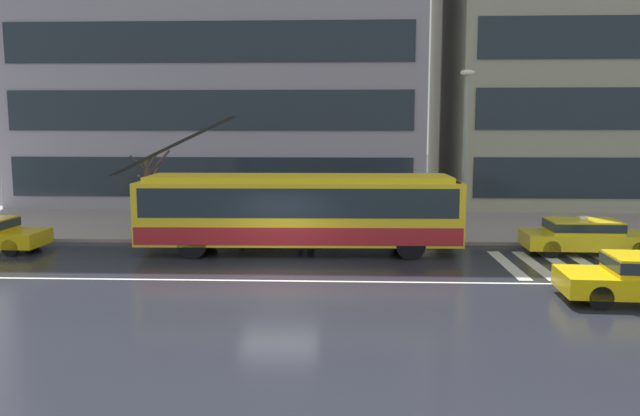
{
  "coord_description": "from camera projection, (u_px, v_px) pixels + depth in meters",
  "views": [
    {
      "loc": [
        2.15,
        -19.54,
        4.7
      ],
      "look_at": [
        1.17,
        3.79,
        1.57
      ],
      "focal_mm": 34.97,
      "sensor_mm": 36.0,
      "label": 1
    }
  ],
  "objects": [
    {
      "name": "pedestrian_at_shelter",
      "position": [
        241.0,
        196.0,
        26.2
      ],
      "size": [
        1.51,
        1.51,
        1.94
      ],
      "color": "black",
      "rests_on": "sidewalk_slab"
    },
    {
      "name": "sidewalk_slab",
      "position": [
        301.0,
        223.0,
        29.62
      ],
      "size": [
        80.0,
        10.0,
        0.14
      ],
      "primitive_type": "cube",
      "color": "gray",
      "rests_on": "ground_plane"
    },
    {
      "name": "lane_centre_line",
      "position": [
        275.0,
        281.0,
        18.87
      ],
      "size": [
        72.0,
        0.14,
        0.01
      ],
      "primitive_type": "cube",
      "color": "silver",
      "rests_on": "ground_plane"
    },
    {
      "name": "taxi_ahead_of_bus",
      "position": [
        586.0,
        235.0,
        22.75
      ],
      "size": [
        4.62,
        1.94,
        1.39
      ],
      "color": "yellow",
      "rests_on": "ground_plane"
    },
    {
      "name": "crosswalk_stripe_inner_b",
      "position": [
        589.0,
        265.0,
        20.95
      ],
      "size": [
        0.44,
        4.4,
        0.01
      ],
      "primitive_type": "cube",
      "color": "beige",
      "rests_on": "ground_plane"
    },
    {
      "name": "bus_shelter",
      "position": [
        249.0,
        190.0,
        26.42
      ],
      "size": [
        3.98,
        1.55,
        2.47
      ],
      "color": "gray",
      "rests_on": "sidewalk_slab"
    },
    {
      "name": "street_tree_bare",
      "position": [
        148.0,
        188.0,
        26.81
      ],
      "size": [
        1.54,
        1.91,
        3.49
      ],
      "color": "brown",
      "rests_on": "sidewalk_slab"
    },
    {
      "name": "pedestrian_approaching_curb",
      "position": [
        313.0,
        197.0,
        25.51
      ],
      "size": [
        1.25,
        1.25,
        1.98
      ],
      "color": "black",
      "rests_on": "sidewalk_slab"
    },
    {
      "name": "crosswalk_stripe_inner_a",
      "position": [
        535.0,
        265.0,
        21.02
      ],
      "size": [
        0.44,
        4.4,
        0.01
      ],
      "primitive_type": "cube",
      "color": "beige",
      "rests_on": "ground_plane"
    },
    {
      "name": "street_lamp",
      "position": [
        466.0,
        139.0,
        24.98
      ],
      "size": [
        0.6,
        0.32,
        6.72
      ],
      "color": "gray",
      "rests_on": "sidewalk_slab"
    },
    {
      "name": "crosswalk_stripe_edge_far",
      "position": [
        616.0,
        265.0,
        20.91
      ],
      "size": [
        0.44,
        4.4,
        0.01
      ],
      "primitive_type": "cube",
      "color": "beige",
      "rests_on": "ground_plane"
    },
    {
      "name": "pedestrian_walking_past",
      "position": [
        301.0,
        195.0,
        26.69
      ],
      "size": [
        1.47,
        1.47,
        1.92
      ],
      "color": "navy",
      "rests_on": "sidewalk_slab"
    },
    {
      "name": "pedestrian_waiting_by_pole",
      "position": [
        335.0,
        208.0,
        27.4
      ],
      "size": [
        0.45,
        0.45,
        1.55
      ],
      "color": "navy",
      "rests_on": "sidewalk_slab"
    },
    {
      "name": "ground_plane",
      "position": [
        279.0,
        272.0,
        20.06
      ],
      "size": [
        160.0,
        160.0,
        0.0
      ],
      "primitive_type": "plane",
      "color": "#21232C"
    },
    {
      "name": "crosswalk_stripe_edge_near",
      "position": [
        508.0,
        264.0,
        21.06
      ],
      "size": [
        0.44,
        4.4,
        0.01
      ],
      "primitive_type": "cube",
      "color": "beige",
      "rests_on": "ground_plane"
    },
    {
      "name": "crosswalk_stripe_center",
      "position": [
        562.0,
        265.0,
        20.99
      ],
      "size": [
        0.44,
        4.4,
        0.01
      ],
      "primitive_type": "cube",
      "color": "beige",
      "rests_on": "ground_plane"
    },
    {
      "name": "trolleybus",
      "position": [
        300.0,
        210.0,
        22.87
      ],
      "size": [
        12.77,
        2.8,
        5.04
      ],
      "color": "yellow",
      "rests_on": "ground_plane"
    }
  ]
}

